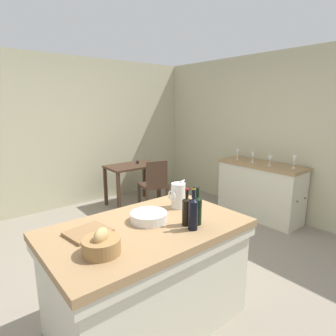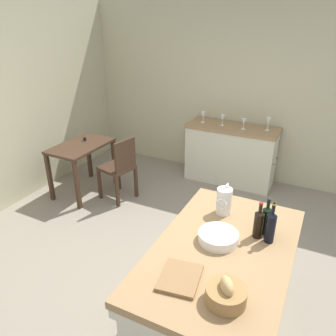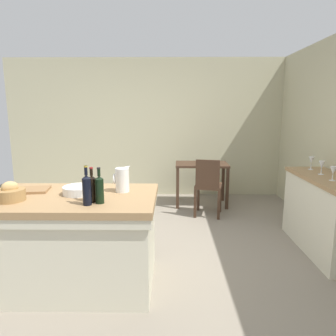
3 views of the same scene
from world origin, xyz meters
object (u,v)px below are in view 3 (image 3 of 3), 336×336
wine_glass_left (333,171)px  wine_bottle_dark (99,189)px  pitcher (122,180)px  bread_basket (10,194)px  wine_bottle_green (87,189)px  island_table (73,237)px  wash_bowl (79,190)px  side_cabinet (326,214)px  wooden_chair (208,185)px  writing_desk (202,170)px  wine_bottle_amber (92,188)px  wine_glass_middle (322,165)px  wine_glass_right (311,161)px  cutting_board (33,190)px

wine_glass_left → wine_bottle_dark: bearing=-161.4°
pitcher → bread_basket: (-0.92, -0.31, -0.06)m
wine_bottle_green → wine_glass_left: size_ratio=2.12×
pitcher → wine_bottle_green: bearing=-117.7°
island_table → wine_bottle_dark: size_ratio=5.11×
island_table → wash_bowl: size_ratio=5.24×
side_cabinet → wooden_chair: size_ratio=1.48×
writing_desk → bread_basket: (-1.91, -2.69, 0.31)m
wooden_chair → wine_bottle_green: (-1.26, -2.20, 0.50)m
wine_bottle_dark → wine_bottle_amber: wine_bottle_dark is taller
wine_bottle_green → wine_glass_middle: (2.47, 1.16, -0.00)m
pitcher → bread_basket: pitcher is taller
island_table → wine_bottle_amber: (0.25, -0.19, 0.52)m
wash_bowl → wine_bottle_amber: (0.19, -0.25, 0.08)m
bread_basket → wine_bottle_amber: wine_bottle_amber is taller
island_table → bread_basket: 0.67m
writing_desk → wine_glass_right: 1.88m
wine_glass_right → wash_bowl: bearing=-156.8°
island_table → bread_basket: (-0.46, -0.16, 0.46)m
wash_bowl → wine_glass_right: 2.89m
wine_glass_middle → wine_glass_left: bearing=-95.9°
island_table → side_cabinet: (2.72, 0.73, -0.02)m
pitcher → wine_glass_middle: size_ratio=1.67×
writing_desk → wine_glass_left: size_ratio=5.87×
wash_bowl → wine_glass_right: wine_glass_right is taller
cutting_board → wine_bottle_amber: wine_bottle_amber is taller
island_table → wine_bottle_green: bearing=-50.0°
side_cabinet → wooden_chair: bearing=135.7°
writing_desk → wine_bottle_green: 3.08m
wooden_chair → wine_bottle_amber: bearing=-120.5°
wine_glass_right → island_table: bearing=-156.3°
island_table → wine_glass_right: bearing=23.7°
island_table → wine_bottle_green: wine_bottle_green is taller
bread_basket → wine_bottle_amber: (0.71, -0.02, 0.06)m
pitcher → wash_bowl: (-0.39, -0.09, -0.08)m
wash_bowl → cutting_board: wash_bowl is taller
wine_glass_left → pitcher: bearing=-169.4°
wine_bottle_dark → wine_glass_middle: (2.38, 1.11, 0.01)m
writing_desk → cutting_board: size_ratio=3.09×
side_cabinet → wine_glass_right: bearing=90.5°
side_cabinet → wine_bottle_dark: size_ratio=4.44×
wine_bottle_dark → wine_bottle_green: wine_bottle_green is taller
bread_basket → wine_bottle_amber: size_ratio=0.82×
wine_bottle_dark → side_cabinet: bearing=21.7°
wine_bottle_amber → wine_glass_right: (2.47, 1.38, 0.01)m
pitcher → wash_bowl: size_ratio=0.91×
wooden_chair → island_table: bearing=-127.8°
pitcher → bread_basket: 0.97m
pitcher → cutting_board: 0.88m
writing_desk → wine_glass_left: (1.22, -1.97, 0.38)m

